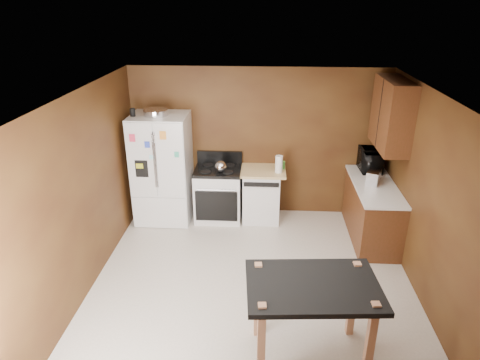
# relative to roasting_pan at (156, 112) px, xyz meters

# --- Properties ---
(floor) EXTENTS (4.50, 4.50, 0.00)m
(floor) POSITION_rel_roasting_pan_xyz_m (1.58, -1.85, -1.85)
(floor) COLOR beige
(floor) RESTS_ON ground
(ceiling) EXTENTS (4.50, 4.50, 0.00)m
(ceiling) POSITION_rel_roasting_pan_xyz_m (1.58, -1.85, 0.65)
(ceiling) COLOR white
(ceiling) RESTS_ON ground
(wall_back) EXTENTS (4.20, 0.00, 4.20)m
(wall_back) POSITION_rel_roasting_pan_xyz_m (1.58, 0.40, -0.60)
(wall_back) COLOR #573816
(wall_back) RESTS_ON ground
(wall_front) EXTENTS (4.20, 0.00, 4.20)m
(wall_front) POSITION_rel_roasting_pan_xyz_m (1.58, -4.10, -0.60)
(wall_front) COLOR #573816
(wall_front) RESTS_ON ground
(wall_left) EXTENTS (0.00, 4.50, 4.50)m
(wall_left) POSITION_rel_roasting_pan_xyz_m (-0.52, -1.85, -0.60)
(wall_left) COLOR #573816
(wall_left) RESTS_ON ground
(wall_right) EXTENTS (0.00, 4.50, 4.50)m
(wall_right) POSITION_rel_roasting_pan_xyz_m (3.68, -1.85, -0.60)
(wall_right) COLOR #573816
(wall_right) RESTS_ON ground
(roasting_pan) EXTENTS (0.38, 0.38, 0.10)m
(roasting_pan) POSITION_rel_roasting_pan_xyz_m (0.00, 0.00, 0.00)
(roasting_pan) COLOR silver
(roasting_pan) RESTS_ON refrigerator
(pen_cup) EXTENTS (0.08, 0.08, 0.12)m
(pen_cup) POSITION_rel_roasting_pan_xyz_m (-0.34, -0.08, 0.01)
(pen_cup) COLOR black
(pen_cup) RESTS_ON refrigerator
(kettle) EXTENTS (0.19, 0.19, 0.19)m
(kettle) POSITION_rel_roasting_pan_xyz_m (1.00, -0.08, -0.85)
(kettle) COLOR silver
(kettle) RESTS_ON gas_range
(paper_towel) EXTENTS (0.13, 0.13, 0.28)m
(paper_towel) POSITION_rel_roasting_pan_xyz_m (1.94, 0.01, -0.82)
(paper_towel) COLOR white
(paper_towel) RESTS_ON dishwasher
(green_canister) EXTENTS (0.14, 0.14, 0.12)m
(green_canister) POSITION_rel_roasting_pan_xyz_m (1.99, 0.18, -0.90)
(green_canister) COLOR green
(green_canister) RESTS_ON dishwasher
(toaster) EXTENTS (0.27, 0.32, 0.20)m
(toaster) POSITION_rel_roasting_pan_xyz_m (3.35, -0.38, -0.85)
(toaster) COLOR silver
(toaster) RESTS_ON right_cabinets
(microwave) EXTENTS (0.42, 0.60, 0.32)m
(microwave) POSITION_rel_roasting_pan_xyz_m (3.41, 0.22, -0.79)
(microwave) COLOR black
(microwave) RESTS_ON right_cabinets
(refrigerator) EXTENTS (0.90, 0.80, 1.80)m
(refrigerator) POSITION_rel_roasting_pan_xyz_m (0.03, 0.01, -0.95)
(refrigerator) COLOR white
(refrigerator) RESTS_ON ground
(gas_range) EXTENTS (0.76, 0.68, 1.10)m
(gas_range) POSITION_rel_roasting_pan_xyz_m (0.94, 0.07, -1.39)
(gas_range) COLOR white
(gas_range) RESTS_ON ground
(dishwasher) EXTENTS (0.78, 0.63, 0.89)m
(dishwasher) POSITION_rel_roasting_pan_xyz_m (1.66, 0.09, -1.40)
(dishwasher) COLOR white
(dishwasher) RESTS_ON ground
(right_cabinets) EXTENTS (0.63, 1.58, 2.45)m
(right_cabinets) POSITION_rel_roasting_pan_xyz_m (3.42, -0.37, -0.94)
(right_cabinets) COLOR #5D2D19
(right_cabinets) RESTS_ON ground
(island) EXTENTS (1.37, 0.97, 0.94)m
(island) POSITION_rel_roasting_pan_xyz_m (2.21, -2.93, -1.07)
(island) COLOR black
(island) RESTS_ON ground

